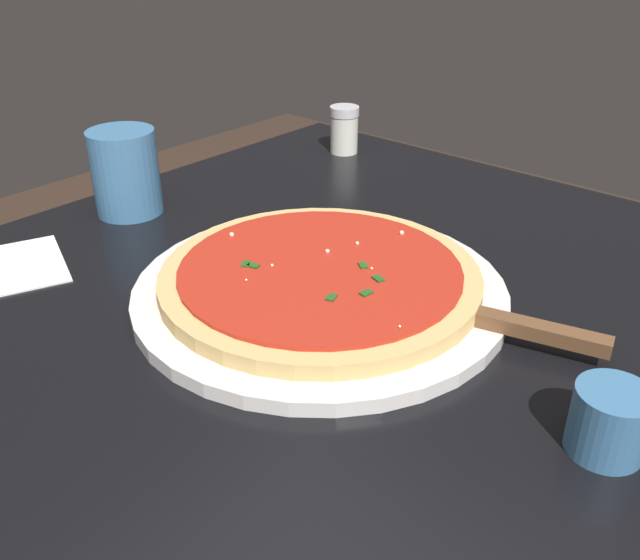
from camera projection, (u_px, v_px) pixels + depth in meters
name	position (u px, v px, depth m)	size (l,w,h in m)	color
restaurant_table	(348.00, 408.00, 0.79)	(0.89, 0.87, 0.78)	black
serving_plate	(320.00, 291.00, 0.70)	(0.38, 0.38, 0.01)	white
pizza	(320.00, 276.00, 0.69)	(0.32, 0.32, 0.02)	#DBB26B
pizza_server	(490.00, 321.00, 0.63)	(0.10, 0.22, 0.01)	silver
cup_tall_drink	(125.00, 172.00, 0.87)	(0.08, 0.08, 0.11)	teal
cup_small_sauce	(609.00, 421.00, 0.50)	(0.06, 0.06, 0.05)	teal
napkin_folded_right	(7.00, 268.00, 0.76)	(0.12, 0.13, 0.00)	white
parmesan_shaker	(344.00, 129.00, 1.09)	(0.05, 0.05, 0.07)	silver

